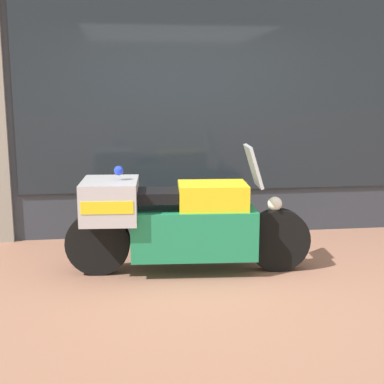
% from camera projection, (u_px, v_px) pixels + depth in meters
% --- Properties ---
extents(ground_plane, '(60.00, 60.00, 0.00)m').
position_uv_depth(ground_plane, '(215.00, 289.00, 4.74)').
color(ground_plane, '#8E604C').
extents(shop_building, '(6.26, 0.55, 3.90)m').
position_uv_depth(shop_building, '(147.00, 70.00, 6.24)').
color(shop_building, '#333842').
rests_on(shop_building, ground).
extents(window_display, '(4.73, 0.30, 1.95)m').
position_uv_depth(window_display, '(223.00, 192.00, 6.69)').
color(window_display, slate).
rests_on(window_display, ground).
extents(paramedic_motorcycle, '(2.35, 0.70, 1.23)m').
position_uv_depth(paramedic_motorcycle, '(175.00, 219.00, 5.08)').
color(paramedic_motorcycle, black).
rests_on(paramedic_motorcycle, ground).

